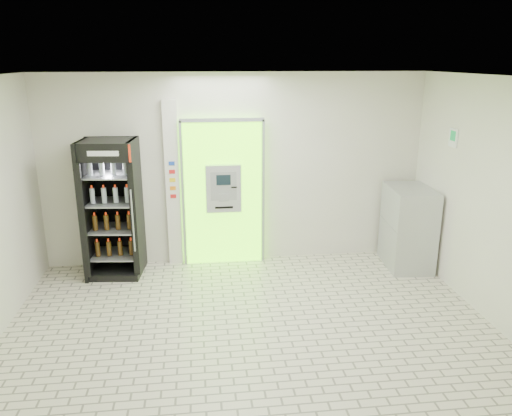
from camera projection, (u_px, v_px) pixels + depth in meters
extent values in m
plane|color=beige|center=(253.00, 338.00, 5.92)|extent=(6.00, 6.00, 0.00)
plane|color=silver|center=(235.00, 170.00, 7.86)|extent=(6.00, 0.00, 6.00)
plane|color=silver|center=(298.00, 341.00, 3.11)|extent=(6.00, 0.00, 6.00)
plane|color=silver|center=(508.00, 209.00, 5.83)|extent=(0.00, 5.00, 5.00)
plane|color=white|center=(253.00, 78.00, 5.06)|extent=(6.00, 6.00, 0.00)
cube|color=#62E70F|center=(223.00, 193.00, 7.88)|extent=(1.20, 0.12, 2.30)
cube|color=gray|center=(222.00, 120.00, 7.48)|extent=(1.28, 0.04, 0.06)
cube|color=gray|center=(183.00, 195.00, 7.74)|extent=(0.04, 0.04, 2.30)
cube|color=gray|center=(263.00, 193.00, 7.88)|extent=(0.04, 0.04, 2.30)
cube|color=black|center=(230.00, 233.00, 8.02)|extent=(0.62, 0.01, 0.67)
cube|color=black|center=(200.00, 142.00, 7.55)|extent=(0.22, 0.01, 0.18)
cube|color=#AFB1B7|center=(223.00, 188.00, 7.74)|extent=(0.55, 0.12, 0.75)
cube|color=black|center=(224.00, 180.00, 7.64)|extent=(0.22, 0.01, 0.16)
cube|color=gray|center=(224.00, 198.00, 7.72)|extent=(0.16, 0.01, 0.12)
cube|color=black|center=(234.00, 187.00, 7.69)|extent=(0.09, 0.01, 0.02)
cube|color=black|center=(224.00, 208.00, 7.76)|extent=(0.28, 0.01, 0.03)
cube|color=silver|center=(173.00, 185.00, 7.76)|extent=(0.22, 0.10, 2.60)
cube|color=#193FB2|center=(172.00, 163.00, 7.61)|extent=(0.09, 0.01, 0.06)
cube|color=red|center=(172.00, 172.00, 7.65)|extent=(0.09, 0.01, 0.06)
cube|color=yellow|center=(172.00, 180.00, 7.68)|extent=(0.09, 0.01, 0.06)
cube|color=orange|center=(173.00, 188.00, 7.72)|extent=(0.09, 0.01, 0.06)
cube|color=red|center=(173.00, 196.00, 7.76)|extent=(0.09, 0.01, 0.06)
cube|color=black|center=(112.00, 209.00, 7.44)|extent=(0.84, 0.78, 2.07)
cube|color=black|center=(116.00, 203.00, 7.75)|extent=(0.78, 0.13, 2.07)
cube|color=#AA2109|center=(103.00, 153.00, 6.85)|extent=(0.76, 0.08, 0.25)
cube|color=white|center=(103.00, 154.00, 6.85)|extent=(0.43, 0.05, 0.07)
cube|color=black|center=(118.00, 269.00, 7.72)|extent=(0.84, 0.78, 0.10)
cylinder|color=gray|center=(133.00, 221.00, 7.15)|extent=(0.03, 0.03, 0.93)
cube|color=gray|center=(116.00, 254.00, 7.65)|extent=(0.71, 0.66, 0.02)
cube|color=gray|center=(114.00, 228.00, 7.53)|extent=(0.71, 0.66, 0.02)
cube|color=gray|center=(112.00, 202.00, 7.41)|extent=(0.71, 0.66, 0.02)
cube|color=gray|center=(109.00, 175.00, 7.29)|extent=(0.71, 0.66, 0.02)
cube|color=#AFB1B7|center=(408.00, 227.00, 7.85)|extent=(0.72, 1.01, 1.28)
cube|color=gray|center=(389.00, 224.00, 7.79)|extent=(0.08, 0.94, 0.01)
cube|color=white|center=(453.00, 138.00, 6.98)|extent=(0.02, 0.22, 0.26)
cube|color=#0C8C40|center=(453.00, 136.00, 6.97)|extent=(0.00, 0.14, 0.14)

